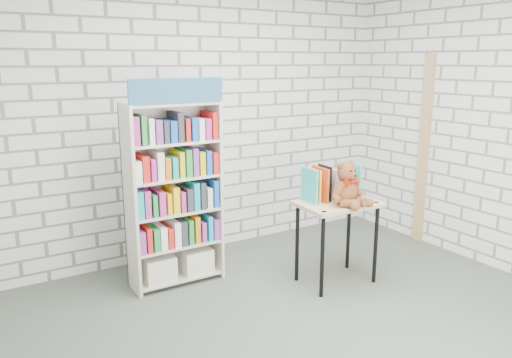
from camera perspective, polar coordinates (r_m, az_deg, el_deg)
ground at (r=4.09m, az=7.03°, el=-16.47°), size 4.50×4.50×0.00m
room_shell at (r=3.56m, az=7.85°, el=9.34°), size 4.52×4.02×2.81m
bookshelf at (r=4.57m, az=-9.37°, el=-1.60°), size 0.84×0.33×1.89m
display_table at (r=4.63m, az=9.29°, el=-3.89°), size 0.74×0.53×0.78m
table_books at (r=4.65m, az=8.52°, el=-0.47°), size 0.51×0.24×0.30m
teddy_bear at (r=4.48m, az=10.42°, el=-0.97°), size 0.37×0.35×0.40m
door_trim at (r=5.89m, az=18.60°, el=3.10°), size 0.05×0.12×2.10m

